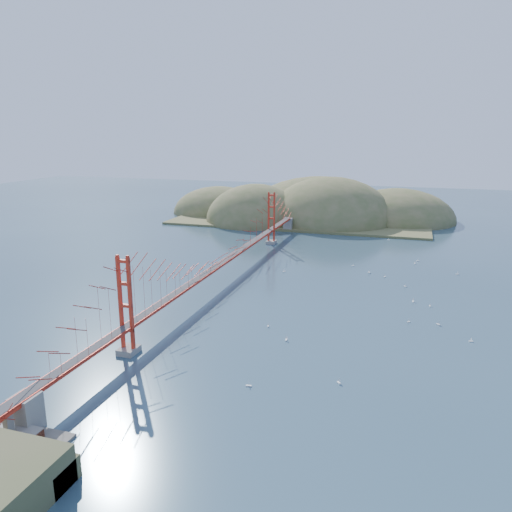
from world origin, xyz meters
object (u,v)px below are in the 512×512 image
(sailboat_1, at_px, (405,286))
(sailboat_2, at_px, (438,324))
(bridge, at_px, (223,240))
(fort, at_px, (16,436))
(sailboat_0, at_px, (286,339))

(sailboat_1, xyz_separation_m, sailboat_2, (4.60, -15.94, 0.01))
(bridge, relative_size, fort, 25.51)
(fort, distance_m, sailboat_1, 61.19)
(sailboat_0, bearing_deg, sailboat_1, 63.58)
(bridge, bearing_deg, sailboat_2, -16.62)
(fort, xyz_separation_m, sailboat_2, (34.04, 37.70, -0.51))
(fort, relative_size, sailboat_1, 5.82)
(sailboat_0, bearing_deg, sailboat_2, 31.35)
(bridge, height_order, sailboat_2, bridge)
(fort, bearing_deg, sailboat_1, 61.25)
(fort, bearing_deg, bridge, 90.48)
(fort, distance_m, sailboat_0, 31.23)
(bridge, relative_size, sailboat_1, 148.45)
(sailboat_1, distance_m, sailboat_2, 16.60)
(bridge, bearing_deg, sailboat_0, -52.15)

